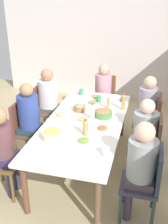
% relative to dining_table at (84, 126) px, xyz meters
% --- Properties ---
extents(ground_plane, '(6.73, 6.73, 0.00)m').
position_rel_dining_table_xyz_m(ground_plane, '(0.00, 0.00, -0.66)').
color(ground_plane, tan).
extents(wall_left, '(0.12, 5.24, 2.60)m').
position_rel_dining_table_xyz_m(wall_left, '(-2.86, 0.00, 0.64)').
color(wall_left, silver).
rests_on(wall_left, ground_plane).
extents(dining_table, '(2.27, 1.03, 0.72)m').
position_rel_dining_table_xyz_m(dining_table, '(0.00, 0.00, 0.00)').
color(dining_table, white).
rests_on(dining_table, ground_plane).
extents(person_0, '(0.30, 0.30, 1.18)m').
position_rel_dining_table_xyz_m(person_0, '(0.76, -0.80, 0.05)').
color(person_0, '#2E3343').
rests_on(person_0, ground_plane).
extents(chair_1, '(0.40, 0.40, 0.90)m').
position_rel_dining_table_xyz_m(chair_1, '(-0.76, -0.89, -0.14)').
color(chair_1, brown).
rests_on(chair_1, ground_plane).
extents(person_1, '(0.33, 0.33, 1.20)m').
position_rel_dining_table_xyz_m(person_1, '(-0.76, -0.80, 0.07)').
color(person_1, brown).
rests_on(person_1, ground_plane).
extents(chair_2, '(0.40, 0.40, 0.90)m').
position_rel_dining_table_xyz_m(chair_2, '(0.76, 0.89, -0.14)').
color(chair_2, '#352F43').
rests_on(chair_2, ground_plane).
extents(person_2, '(0.30, 0.30, 1.19)m').
position_rel_dining_table_xyz_m(person_2, '(0.76, 0.80, 0.06)').
color(person_2, '#39364A').
rests_on(person_2, ground_plane).
extents(chair_3, '(0.40, 0.40, 0.90)m').
position_rel_dining_table_xyz_m(chair_3, '(0.00, -0.89, -0.14)').
color(chair_3, brown).
rests_on(chair_3, ground_plane).
extents(person_3, '(0.30, 0.30, 1.20)m').
position_rel_dining_table_xyz_m(person_3, '(0.00, -0.80, 0.06)').
color(person_3, '#273047').
rests_on(person_3, ground_plane).
extents(chair_4, '(0.40, 0.40, 0.90)m').
position_rel_dining_table_xyz_m(chair_4, '(-1.51, 0.00, -0.14)').
color(chair_4, brown).
rests_on(chair_4, ground_plane).
extents(person_4, '(0.30, 0.30, 1.16)m').
position_rel_dining_table_xyz_m(person_4, '(-1.42, 0.00, 0.04)').
color(person_4, '#374841').
rests_on(person_4, ground_plane).
extents(chair_5, '(0.40, 0.40, 0.90)m').
position_rel_dining_table_xyz_m(chair_5, '(-0.76, 0.89, -0.14)').
color(chair_5, brown).
rests_on(chair_5, ground_plane).
extents(person_5, '(0.30, 0.30, 1.20)m').
position_rel_dining_table_xyz_m(person_5, '(-0.76, 0.80, 0.06)').
color(person_5, brown).
rests_on(person_5, ground_plane).
extents(chair_6, '(0.40, 0.40, 0.90)m').
position_rel_dining_table_xyz_m(chair_6, '(0.00, 0.89, -0.14)').
color(chair_6, brown).
rests_on(chair_6, ground_plane).
extents(person_6, '(0.31, 0.31, 1.14)m').
position_rel_dining_table_xyz_m(person_6, '(-0.00, 0.80, 0.03)').
color(person_6, '#3A3C3A').
rests_on(person_6, ground_plane).
extents(plate_0, '(0.25, 0.25, 0.04)m').
position_rel_dining_table_xyz_m(plate_0, '(-0.04, -0.03, 0.08)').
color(plate_0, white).
rests_on(plate_0, dining_table).
extents(plate_1, '(0.26, 0.26, 0.04)m').
position_rel_dining_table_xyz_m(plate_1, '(-0.92, -0.04, 0.08)').
color(plate_1, white).
rests_on(plate_1, dining_table).
extents(plate_2, '(0.25, 0.25, 0.04)m').
position_rel_dining_table_xyz_m(plate_2, '(0.50, 0.13, 0.08)').
color(plate_2, white).
rests_on(plate_2, dining_table).
extents(plate_3, '(0.26, 0.26, 0.04)m').
position_rel_dining_table_xyz_m(plate_3, '(-0.64, -0.03, 0.08)').
color(plate_3, silver).
rests_on(plate_3, dining_table).
extents(plate_4, '(0.23, 0.23, 0.04)m').
position_rel_dining_table_xyz_m(plate_4, '(0.15, 0.28, 0.08)').
color(plate_4, silver).
rests_on(plate_4, dining_table).
extents(plate_5, '(0.21, 0.21, 0.04)m').
position_rel_dining_table_xyz_m(plate_5, '(-0.10, -0.37, 0.08)').
color(plate_5, '#E9E9CC').
rests_on(plate_5, dining_table).
extents(bowl_0, '(0.25, 0.25, 0.10)m').
position_rel_dining_table_xyz_m(bowl_0, '(-0.24, 0.22, 0.12)').
color(bowl_0, '#517F45').
rests_on(bowl_0, dining_table).
extents(bowl_1, '(0.18, 0.18, 0.10)m').
position_rel_dining_table_xyz_m(bowl_1, '(-0.34, -0.15, 0.11)').
color(bowl_1, '#976242').
rests_on(bowl_1, dining_table).
extents(bowl_2, '(0.26, 0.26, 0.12)m').
position_rel_dining_table_xyz_m(bowl_2, '(0.52, -0.26, 0.12)').
color(bowl_2, beige).
rests_on(bowl_2, dining_table).
extents(cup_0, '(0.11, 0.08, 0.09)m').
position_rel_dining_table_xyz_m(cup_0, '(-0.98, -0.30, 0.11)').
color(cup_0, '#45956A').
rests_on(cup_0, dining_table).
extents(cup_1, '(0.12, 0.08, 0.09)m').
position_rel_dining_table_xyz_m(cup_1, '(0.69, 0.42, 0.11)').
color(cup_1, white).
rests_on(cup_1, dining_table).
extents(cup_2, '(0.11, 0.08, 0.10)m').
position_rel_dining_table_xyz_m(cup_2, '(-0.75, 0.05, 0.11)').
color(cup_2, '#3D9658').
rests_on(cup_2, dining_table).
extents(cup_3, '(0.11, 0.08, 0.07)m').
position_rel_dining_table_xyz_m(cup_3, '(-0.86, 0.42, 0.10)').
color(cup_3, '#3261A8').
rests_on(cup_3, dining_table).
extents(bottle_0, '(0.06, 0.06, 0.24)m').
position_rel_dining_table_xyz_m(bottle_0, '(-0.10, 0.09, 0.18)').
color(bottle_0, silver).
rests_on(bottle_0, dining_table).
extents(bottle_1, '(0.06, 0.06, 0.25)m').
position_rel_dining_table_xyz_m(bottle_1, '(-0.54, 0.46, 0.19)').
color(bottle_1, tan).
rests_on(bottle_1, dining_table).
extents(bottle_2, '(0.07, 0.07, 0.21)m').
position_rel_dining_table_xyz_m(bottle_2, '(0.33, 0.10, 0.16)').
color(bottle_2, tan).
rests_on(bottle_2, dining_table).
extents(bottle_3, '(0.05, 0.05, 0.21)m').
position_rel_dining_table_xyz_m(bottle_3, '(-0.53, 0.24, 0.16)').
color(bottle_3, gold).
rests_on(bottle_3, dining_table).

